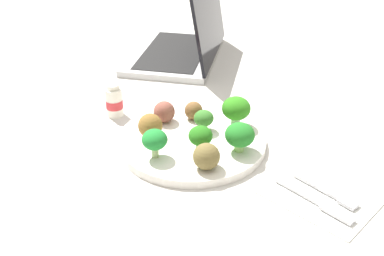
% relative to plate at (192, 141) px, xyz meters
% --- Properties ---
extents(ground_plane, '(4.00, 4.00, 0.00)m').
position_rel_plate_xyz_m(ground_plane, '(0.00, 0.00, -0.01)').
color(ground_plane, beige).
extents(plate, '(0.28, 0.28, 0.02)m').
position_rel_plate_xyz_m(plate, '(0.00, 0.00, 0.00)').
color(plate, white).
rests_on(plate, ground_plane).
extents(broccoli_floret_back_right, '(0.04, 0.04, 0.05)m').
position_rel_plate_xyz_m(broccoli_floret_back_right, '(0.04, -0.02, 0.04)').
color(broccoli_floret_back_right, '#9EC27A').
rests_on(broccoli_floret_back_right, plate).
extents(broccoli_floret_mid_right, '(0.04, 0.04, 0.05)m').
position_rel_plate_xyz_m(broccoli_floret_mid_right, '(-0.01, -0.09, 0.04)').
color(broccoli_floret_mid_right, '#A4C27E').
rests_on(broccoli_floret_mid_right, plate).
extents(broccoli_floret_near_rim, '(0.06, 0.06, 0.06)m').
position_rel_plate_xyz_m(broccoli_floret_near_rim, '(0.04, 0.09, 0.05)').
color(broccoli_floret_near_rim, '#8FCD83').
rests_on(broccoli_floret_near_rim, plate).
extents(broccoli_floret_mid_left, '(0.05, 0.05, 0.05)m').
position_rel_plate_xyz_m(broccoli_floret_mid_left, '(0.09, 0.02, 0.04)').
color(broccoli_floret_mid_left, '#93CE6C').
rests_on(broccoli_floret_mid_left, plate).
extents(broccoli_floret_front_left, '(0.04, 0.04, 0.04)m').
position_rel_plate_xyz_m(broccoli_floret_front_left, '(0.00, 0.03, 0.03)').
color(broccoli_floret_front_left, '#8FBD7A').
rests_on(broccoli_floret_front_left, plate).
extents(meatball_back_left, '(0.04, 0.04, 0.04)m').
position_rel_plate_xyz_m(meatball_back_left, '(-0.04, 0.06, 0.03)').
color(meatball_back_left, brown).
rests_on(meatball_back_left, plate).
extents(meatball_front_right, '(0.05, 0.05, 0.05)m').
position_rel_plate_xyz_m(meatball_front_right, '(-0.06, -0.05, 0.03)').
color(meatball_front_right, brown).
rests_on(meatball_front_right, plate).
extents(meatball_front_left, '(0.05, 0.05, 0.05)m').
position_rel_plate_xyz_m(meatball_front_left, '(0.08, -0.06, 0.03)').
color(meatball_front_left, brown).
rests_on(meatball_front_left, plate).
extents(meatball_back_right, '(0.04, 0.04, 0.04)m').
position_rel_plate_xyz_m(meatball_back_right, '(-0.08, 0.01, 0.03)').
color(meatball_back_right, brown).
rests_on(meatball_back_right, plate).
extents(napkin, '(0.17, 0.13, 0.01)m').
position_rel_plate_xyz_m(napkin, '(0.26, 0.01, -0.01)').
color(napkin, white).
rests_on(napkin, ground_plane).
extents(fork, '(0.12, 0.03, 0.01)m').
position_rel_plate_xyz_m(fork, '(0.27, 0.03, -0.00)').
color(fork, silver).
rests_on(fork, napkin).
extents(knife, '(0.15, 0.03, 0.01)m').
position_rel_plate_xyz_m(knife, '(0.27, -0.01, -0.00)').
color(knife, silver).
rests_on(knife, napkin).
extents(yogurt_bottle, '(0.04, 0.04, 0.07)m').
position_rel_plate_xyz_m(yogurt_bottle, '(-0.20, -0.02, 0.02)').
color(yogurt_bottle, white).
rests_on(yogurt_bottle, ground_plane).
extents(laptop, '(0.35, 0.39, 0.21)m').
position_rel_plate_xyz_m(laptop, '(-0.30, 0.31, 0.03)').
color(laptop, silver).
rests_on(laptop, ground_plane).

